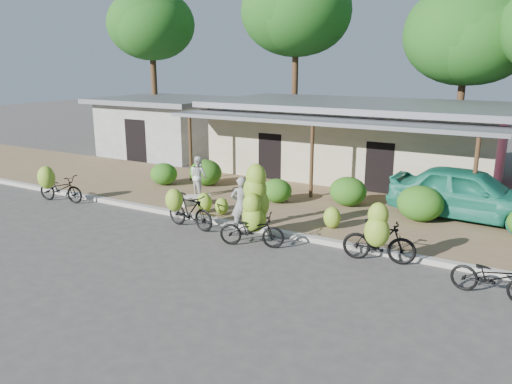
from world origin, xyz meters
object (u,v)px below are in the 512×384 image
bike_right (379,237)px  bike_far_right (493,277)px  tree_far_center (294,10)px  bike_center (254,213)px  bike_far_left (58,186)px  tree_center_right (464,33)px  teal_van (469,193)px  sack_near (198,200)px  sack_far (181,201)px  vendor (241,205)px  bike_left (188,209)px  bystander (199,176)px  tree_back_left (150,23)px

bike_right → bike_far_right: 2.82m
tree_far_center → bike_center: tree_far_center is taller
tree_far_center → bike_far_left: bearing=-98.6°
tree_center_right → teal_van: (2.16, -10.41, -5.47)m
sack_near → sack_far: bearing=-139.8°
bike_center → vendor: (-0.81, 0.63, -0.02)m
sack_far → sack_near: bearing=40.2°
bike_center → bike_far_right: 6.32m
tree_far_center → bike_far_right: size_ratio=5.48×
bike_left → vendor: bearing=-63.1°
tree_center_right → bike_left: tree_center_right is taller
bike_right → sack_far: (-7.60, 1.56, -0.47)m
bike_far_right → bike_left: bearing=95.4°
bike_left → tree_far_center: bearing=20.8°
bike_left → sack_far: 2.43m
vendor → bystander: (-3.44, 2.51, 0.01)m
bike_left → bike_right: (5.95, 0.19, 0.10)m
teal_van → bike_center: bearing=139.4°
sack_far → bike_far_right: bearing=-11.7°
tree_center_right → bike_left: bearing=-108.7°
tree_far_center → bike_right: tree_far_center is taller
bike_far_right → sack_near: size_ratio=2.21×
vendor → bike_far_right: bearing=137.5°
bike_center → sack_near: size_ratio=2.68×
bike_left → bystander: 3.61m
sack_near → sack_far: (-0.47, -0.39, -0.01)m
sack_near → tree_far_center: bearing=101.2°
bike_right → bike_far_right: size_ratio=1.04×
sack_near → vendor: size_ratio=0.49×
tree_far_center → sack_far: 15.44m
tree_center_right → bike_left: (-5.26, -15.51, -5.81)m
tree_back_left → bystander: (9.89, -8.91, -6.41)m
bike_center → bike_far_right: size_ratio=1.21×
bike_center → sack_near: bearing=41.1°
bike_right → bike_far_right: bearing=-111.6°
tree_center_right → bystander: size_ratio=5.77×
sack_near → bystander: size_ratio=0.56×
sack_near → sack_far: 0.61m
bike_far_left → bike_center: bearing=-99.7°
teal_van → bike_left: bearing=128.2°
bike_far_left → sack_near: size_ratio=2.35×
bike_left → bike_far_right: 8.71m
tree_far_center → bike_center: size_ratio=4.52×
bike_far_left → vendor: size_ratio=1.15×
sack_near → teal_van: 9.12m
tree_far_center → bike_right: size_ratio=5.29×
sack_far → tree_center_right: bearing=63.3°
tree_back_left → bike_far_left: (5.73, -11.98, -6.68)m
bike_left → teal_van: size_ratio=0.38×
bike_left → sack_near: bike_left is taller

